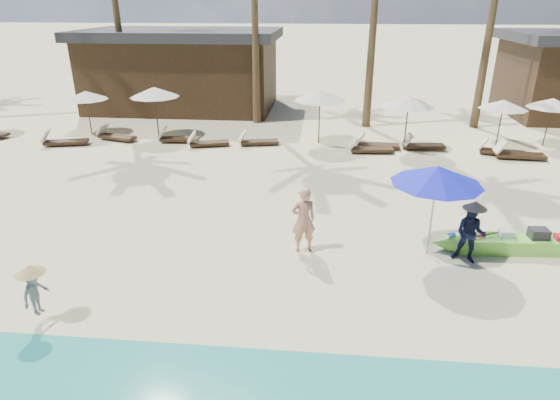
# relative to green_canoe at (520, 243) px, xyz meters

# --- Properties ---
(ground) EXTENTS (240.00, 240.00, 0.00)m
(ground) POSITION_rel_green_canoe_xyz_m (-5.06, -1.69, -0.21)
(ground) COLOR beige
(ground) RESTS_ON ground
(green_canoe) EXTENTS (4.91, 0.80, 0.62)m
(green_canoe) POSITION_rel_green_canoe_xyz_m (0.00, 0.00, 0.00)
(green_canoe) COLOR #7ADE43
(green_canoe) RESTS_ON ground
(tourist) EXTENTS (0.71, 0.58, 1.69)m
(tourist) POSITION_rel_green_canoe_xyz_m (-5.41, -0.47, 0.63)
(tourist) COLOR tan
(tourist) RESTS_ON ground
(vendor_green) EXTENTS (0.87, 0.79, 1.44)m
(vendor_green) POSITION_rel_green_canoe_xyz_m (-1.46, -0.62, 0.51)
(vendor_green) COLOR #141938
(vendor_green) RESTS_ON ground
(vendor_yellow) EXTENTS (0.44, 0.66, 0.96)m
(vendor_yellow) POSITION_rel_green_canoe_xyz_m (-10.38, -3.76, 0.45)
(vendor_yellow) COLOR gray
(vendor_yellow) RESTS_ON ground
(blue_umbrella) EXTENTS (2.13, 2.13, 2.30)m
(blue_umbrella) POSITION_rel_green_canoe_xyz_m (-2.34, -0.36, 1.86)
(blue_umbrella) COLOR #99999E
(blue_umbrella) RESTS_ON ground
(resort_parasol_3) EXTENTS (1.93, 1.93, 1.99)m
(resort_parasol_3) POSITION_rel_green_canoe_xyz_m (-15.83, 9.66, 1.58)
(resort_parasol_3) COLOR #372516
(resort_parasol_3) RESTS_ON ground
(lounger_3_left) EXTENTS (1.95, 0.99, 0.63)m
(lounger_3_left) POSITION_rel_green_canoe_xyz_m (-16.17, 7.70, 0.00)
(lounger_3_left) COLOR #372516
(lounger_3_left) RESTS_ON ground
(lounger_3_right) EXTENTS (1.89, 1.04, 0.61)m
(lounger_3_right) POSITION_rel_green_canoe_xyz_m (-14.29, 8.73, -0.00)
(lounger_3_right) COLOR #372516
(lounger_3_right) RESTS_ON ground
(resort_parasol_4) EXTENTS (2.19, 2.19, 2.25)m
(resort_parasol_4) POSITION_rel_green_canoe_xyz_m (-12.53, 9.49, 1.82)
(resort_parasol_4) COLOR #372516
(resort_parasol_4) RESTS_ON ground
(lounger_4_left) EXTENTS (1.82, 0.70, 0.60)m
(lounger_4_left) POSITION_rel_green_canoe_xyz_m (-11.42, 8.64, -0.01)
(lounger_4_left) COLOR #372516
(lounger_4_left) RESTS_ON ground
(lounger_4_right) EXTENTS (1.82, 0.98, 0.59)m
(lounger_4_right) POSITION_rel_green_canoe_xyz_m (-9.97, 8.14, -0.01)
(lounger_4_right) COLOR #372516
(lounger_4_right) RESTS_ON ground
(resort_parasol_5) EXTENTS (2.25, 2.25, 2.32)m
(resort_parasol_5) POSITION_rel_green_canoe_xyz_m (-5.20, 9.12, 1.88)
(resort_parasol_5) COLOR #372516
(resort_parasol_5) RESTS_ON ground
(lounger_5_left) EXTENTS (1.79, 0.88, 0.58)m
(lounger_5_left) POSITION_rel_green_canoe_xyz_m (-7.87, 8.54, -0.02)
(lounger_5_left) COLOR #372516
(lounger_5_left) RESTS_ON ground
(resort_parasol_6) EXTENTS (2.20, 2.20, 2.26)m
(resort_parasol_6) POSITION_rel_green_canoe_xyz_m (-1.62, 8.48, 1.83)
(resort_parasol_6) COLOR #372516
(resort_parasol_6) RESTS_ON ground
(lounger_6_left) EXTENTS (1.86, 0.70, 0.62)m
(lounger_6_left) POSITION_rel_green_canoe_xyz_m (-3.14, 7.88, -0.00)
(lounger_6_left) COLOR #372516
(lounger_6_left) RESTS_ON ground
(lounger_6_right) EXTENTS (1.86, 0.66, 0.62)m
(lounger_6_right) POSITION_rel_green_canoe_xyz_m (-2.82, 8.52, -0.00)
(lounger_6_right) COLOR #372516
(lounger_6_right) RESTS_ON ground
(resort_parasol_7) EXTENTS (1.94, 1.94, 2.00)m
(resort_parasol_7) POSITION_rel_green_canoe_xyz_m (2.39, 9.33, 1.59)
(resort_parasol_7) COLOR #372516
(resort_parasol_7) RESTS_ON ground
(lounger_7_left) EXTENTS (1.81, 0.72, 0.60)m
(lounger_7_left) POSITION_rel_green_canoe_xyz_m (-0.88, 8.59, -0.01)
(lounger_7_left) COLOR #372516
(lounger_7_left) RESTS_ON ground
(lounger_7_right) EXTENTS (1.87, 0.99, 0.61)m
(lounger_7_right) POSITION_rel_green_canoe_xyz_m (2.08, 8.08, -0.01)
(lounger_7_right) COLOR #372516
(lounger_7_right) RESTS_ON ground
(resort_parasol_8) EXTENTS (1.99, 1.99, 2.05)m
(resort_parasol_8) POSITION_rel_green_canoe_xyz_m (4.42, 9.59, 1.64)
(resort_parasol_8) COLOR #372516
(resort_parasol_8) RESTS_ON ground
(lounger_8_left) EXTENTS (1.96, 0.71, 0.65)m
(lounger_8_left) POSITION_rel_green_canoe_xyz_m (2.62, 7.64, 0.01)
(lounger_8_left) COLOR #372516
(lounger_8_left) RESTS_ON ground
(pavilion_west) EXTENTS (10.80, 6.60, 4.30)m
(pavilion_west) POSITION_rel_green_canoe_xyz_m (-13.06, 15.81, 1.98)
(pavilion_west) COLOR #372516
(pavilion_west) RESTS_ON ground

